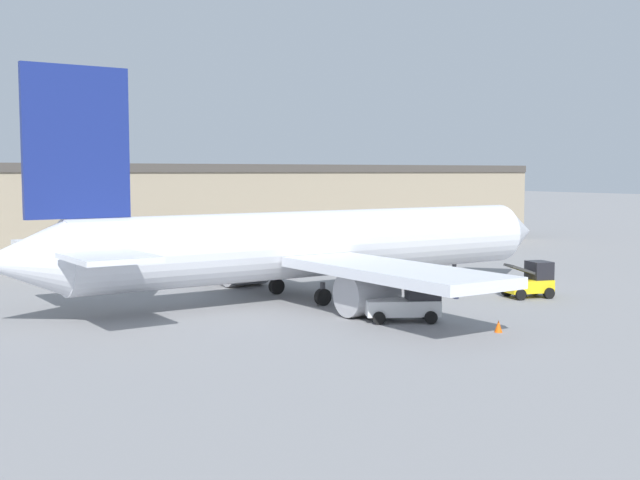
# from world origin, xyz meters

# --- Properties ---
(ground_plane) EXTENTS (400.00, 400.00, 0.00)m
(ground_plane) POSITION_xyz_m (0.00, 0.00, 0.00)
(ground_plane) COLOR gray
(terminal_building) EXTENTS (94.21, 12.99, 7.77)m
(terminal_building) POSITION_xyz_m (-7.77, 29.06, 3.89)
(terminal_building) COLOR gray
(terminal_building) RESTS_ON ground_plane
(airplane) EXTENTS (35.89, 29.27, 12.01)m
(airplane) POSITION_xyz_m (-1.01, -0.04, 3.05)
(airplane) COLOR silver
(airplane) RESTS_ON ground_plane
(ground_crew_worker) EXTENTS (0.39, 0.39, 1.79)m
(ground_crew_worker) POSITION_xyz_m (6.24, -4.46, 0.95)
(ground_crew_worker) COLOR #1E2338
(ground_crew_worker) RESTS_ON ground_plane
(baggage_tug) EXTENTS (3.78, 2.95, 2.11)m
(baggage_tug) POSITION_xyz_m (-0.21, -8.49, 0.96)
(baggage_tug) COLOR silver
(baggage_tug) RESTS_ON ground_plane
(belt_loader_truck) EXTENTS (2.88, 2.34, 2.04)m
(belt_loader_truck) POSITION_xyz_m (10.20, -6.27, 0.95)
(belt_loader_truck) COLOR yellow
(belt_loader_truck) RESTS_ON ground_plane
(safety_cone_near) EXTENTS (0.36, 0.36, 0.55)m
(safety_cone_near) POSITION_xyz_m (1.53, -12.68, 0.28)
(safety_cone_near) COLOR #EF590F
(safety_cone_near) RESTS_ON ground_plane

